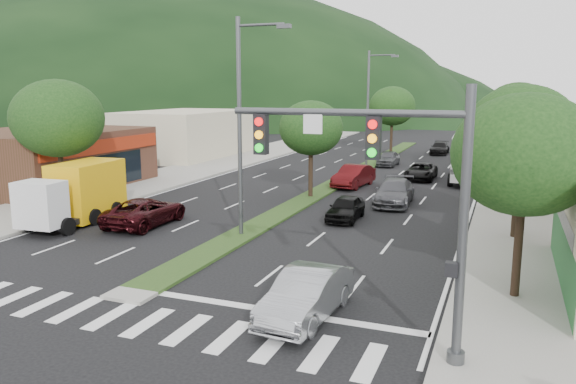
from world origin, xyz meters
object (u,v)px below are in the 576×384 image
at_px(box_truck, 78,195).
at_px(tree_r_c, 519,126).
at_px(traffic_signal, 399,182).
at_px(tree_r_e, 516,110).
at_px(car_queue_e, 388,158).
at_px(car_queue_f, 440,148).
at_px(streetlight_near, 243,117).
at_px(car_queue_b, 394,192).
at_px(tree_r_d, 517,111).
at_px(suv_maroon, 145,212).
at_px(tree_r_a, 525,155).
at_px(tree_med_near, 311,128).
at_px(motorhome, 471,155).
at_px(car_queue_a, 346,208).
at_px(tree_r_b, 521,130).
at_px(car_queue_d, 421,171).
at_px(tree_med_far, 392,106).
at_px(sedan_silver, 306,295).
at_px(tree_l_a, 58,118).
at_px(streetlight_mid, 370,103).
at_px(car_queue_c, 354,176).

bearing_deg(box_truck, tree_r_c, -153.43).
distance_m(traffic_signal, tree_r_e, 41.65).
height_order(car_queue_e, car_queue_f, car_queue_e).
bearing_deg(box_truck, streetlight_near, 179.51).
relative_size(tree_r_c, car_queue_b, 1.27).
bearing_deg(tree_r_d, suv_maroon, -128.64).
bearing_deg(tree_r_a, tree_med_near, 130.60).
height_order(suv_maroon, car_queue_b, car_queue_b).
xyz_separation_m(tree_r_e, motorhome, (-3.00, -11.00, -3.01)).
bearing_deg(traffic_signal, box_truck, 153.74).
xyz_separation_m(tree_r_d, box_truck, (-21.00, -22.64, -3.73)).
xyz_separation_m(streetlight_near, car_queue_f, (4.65, 37.59, -4.95)).
bearing_deg(car_queue_a, streetlight_near, -126.44).
bearing_deg(box_truck, tree_r_d, -137.32).
distance_m(tree_r_b, car_queue_d, 17.81).
bearing_deg(car_queue_f, car_queue_a, -93.13).
bearing_deg(tree_med_far, tree_med_near, -90.00).
distance_m(sedan_silver, car_queue_d, 27.90).
relative_size(car_queue_d, car_queue_f, 1.03).
bearing_deg(tree_l_a, motorhome, 41.47).
bearing_deg(car_queue_b, streetlight_mid, 105.55).
relative_size(tree_r_c, tree_r_d, 0.90).
relative_size(sedan_silver, car_queue_c, 0.97).
bearing_deg(suv_maroon, tree_med_near, -119.60).
height_order(traffic_signal, tree_r_b, tree_r_b).
height_order(car_queue_b, car_queue_f, car_queue_b).
xyz_separation_m(tree_r_c, car_queue_a, (-8.29, -7.03, -4.11)).
xyz_separation_m(tree_med_far, tree_l_a, (-12.50, -34.00, 0.18)).
distance_m(tree_med_near, box_truck, 14.25).
distance_m(suv_maroon, car_queue_a, 10.37).
bearing_deg(tree_l_a, tree_r_c, 22.20).
relative_size(sedan_silver, box_truck, 0.70).
height_order(streetlight_mid, suv_maroon, streetlight_mid).
relative_size(traffic_signal, car_queue_a, 1.87).
distance_m(traffic_signal, car_queue_d, 29.99).
xyz_separation_m(tree_med_near, car_queue_a, (3.71, -5.03, -3.79)).
bearing_deg(streetlight_near, tree_r_e, 69.77).
height_order(tree_r_b, streetlight_mid, streetlight_mid).
bearing_deg(suv_maroon, tree_l_a, -15.35).
height_order(streetlight_near, car_queue_d, streetlight_near).
bearing_deg(tree_r_c, tree_r_a, -90.00).
bearing_deg(car_queue_d, tree_med_near, -118.47).
bearing_deg(streetlight_near, tree_r_d, 61.80).
bearing_deg(tree_r_e, car_queue_f, 141.95).
bearing_deg(streetlight_mid, tree_r_a, -67.87).
relative_size(tree_med_far, car_queue_a, 1.85).
bearing_deg(tree_r_b, traffic_signal, -102.37).
xyz_separation_m(tree_med_near, car_queue_d, (5.47, 9.97, -3.81)).
bearing_deg(tree_r_a, traffic_signal, -118.20).
xyz_separation_m(traffic_signal, tree_med_far, (-9.03, 45.54, 0.36)).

